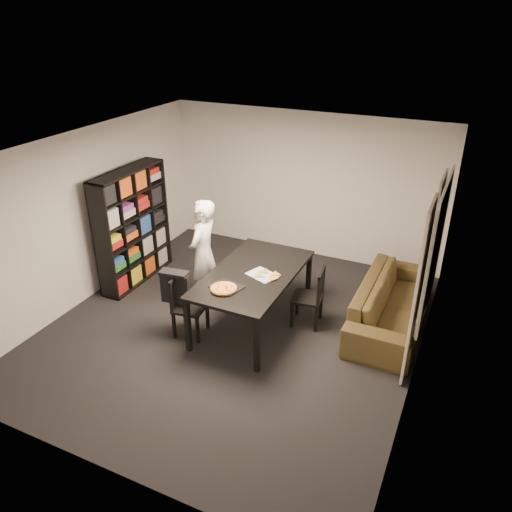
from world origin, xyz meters
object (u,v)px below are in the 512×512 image
at_px(chair_right, 313,294).
at_px(baking_tray, 227,287).
at_px(bookshelf, 133,227).
at_px(dining_table, 253,277).
at_px(person, 203,254).
at_px(pepperoni_pizza, 224,288).
at_px(chair_left, 184,301).
at_px(sofa, 392,303).

height_order(chair_right, baking_tray, chair_right).
bearing_deg(bookshelf, dining_table, -9.46).
xyz_separation_m(bookshelf, chair_right, (3.13, -0.04, -0.44)).
relative_size(chair_right, baking_tray, 2.22).
xyz_separation_m(dining_table, chair_right, (0.78, 0.35, -0.26)).
xyz_separation_m(chair_right, person, (-1.70, -0.15, 0.34)).
distance_m(baking_tray, pepperoni_pizza, 0.09).
height_order(bookshelf, person, bookshelf).
height_order(bookshelf, baking_tray, bookshelf).
relative_size(bookshelf, chair_left, 2.14).
height_order(bookshelf, sofa, bookshelf).
bearing_deg(baking_tray, person, 137.69).
distance_m(person, sofa, 2.86).
xyz_separation_m(chair_left, pepperoni_pizza, (0.63, 0.01, 0.36)).
relative_size(bookshelf, pepperoni_pizza, 5.43).
height_order(dining_table, pepperoni_pizza, pepperoni_pizza).
relative_size(dining_table, baking_tray, 5.03).
bearing_deg(dining_table, chair_right, 23.89).
relative_size(bookshelf, person, 1.12).
distance_m(dining_table, pepperoni_pizza, 0.62).
distance_m(bookshelf, person, 1.44).
bearing_deg(bookshelf, chair_left, -32.39).
bearing_deg(chair_right, sofa, 108.33).
relative_size(dining_table, person, 1.19).
distance_m(dining_table, sofa, 2.05).
bearing_deg(baking_tray, pepperoni_pizza, -90.50).
bearing_deg(pepperoni_pizza, chair_right, 45.52).
height_order(person, pepperoni_pizza, person).
bearing_deg(baking_tray, sofa, 34.60).
bearing_deg(bookshelf, pepperoni_pizza, -24.14).
height_order(bookshelf, chair_right, bookshelf).
distance_m(baking_tray, sofa, 2.43).
bearing_deg(chair_left, sofa, -68.19).
relative_size(chair_left, baking_tray, 2.22).
height_order(dining_table, sofa, dining_table).
bearing_deg(sofa, chair_right, 115.74).
height_order(bookshelf, chair_left, bookshelf).
relative_size(chair_left, person, 0.52).
xyz_separation_m(chair_right, sofa, (1.04, 0.50, -0.17)).
height_order(person, sofa, person).
bearing_deg(pepperoni_pizza, chair_left, -178.81).
xyz_separation_m(pepperoni_pizza, sofa, (1.96, 1.44, -0.53)).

